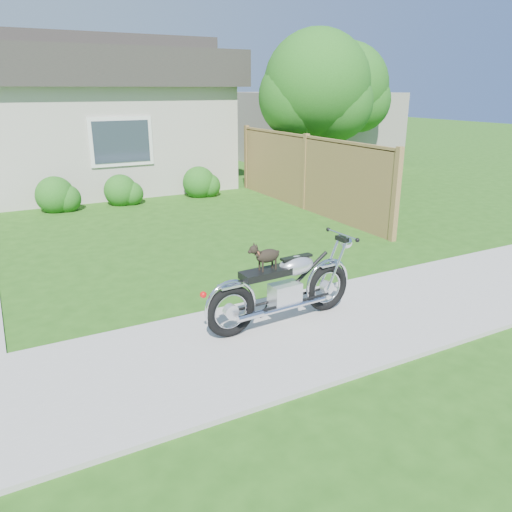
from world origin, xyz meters
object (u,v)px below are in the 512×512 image
Objects in this scene: house at (9,117)px; tree_near at (322,90)px; tree_far at (349,90)px; motorcycle_with_dog at (285,286)px; potted_plant_right at (58,196)px; fence at (305,172)px.

house is 2.76× the size of tree_near.
tree_far is 2.03× the size of motorcycle_with_dog.
fence is at bearing -26.47° from potted_plant_right.
tree_near is (1.52, 1.58, 1.99)m from fence.
house is 10.95m from tree_far.
tree_near reaches higher than house.
house reaches higher than potted_plant_right.
fence is 1.45× the size of tree_near.
potted_plant_right is (-7.14, 1.22, -2.54)m from tree_near.
tree_near is 9.20m from motorcycle_with_dog.
tree_near is 2.05× the size of motorcycle_with_dog.
fence is 6.31m from potted_plant_right.
fence reaches higher than motorcycle_with_dog.
tree_far is (4.38, 3.98, 1.95)m from fence.
tree_near is (7.82, -4.67, 0.77)m from house.
motorcycle_with_dog is at bearing -78.45° from house.
tree_far is at bearing 42.22° from fence.
tree_near is at bearing -30.82° from house.
tree_far is at bearing 45.66° from motorcycle_with_dog.
fence is 6.24m from tree_far.
tree_near reaches higher than fence.
fence is at bearing -44.74° from house.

